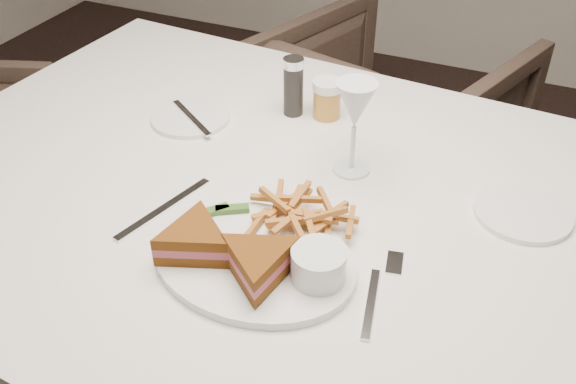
% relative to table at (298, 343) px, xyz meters
% --- Properties ---
extents(table, '(1.59, 1.13, 0.75)m').
position_rel_table_xyz_m(table, '(0.00, 0.00, 0.00)').
color(table, silver).
rests_on(table, ground).
extents(chair_far, '(0.87, 0.85, 0.72)m').
position_rel_table_xyz_m(chair_far, '(-0.10, 0.95, -0.02)').
color(chair_far, '#44332A').
rests_on(chair_far, ground).
extents(table_setting, '(0.82, 0.66, 0.18)m').
position_rel_table_xyz_m(table_setting, '(0.01, -0.06, 0.41)').
color(table_setting, white).
rests_on(table_setting, table).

